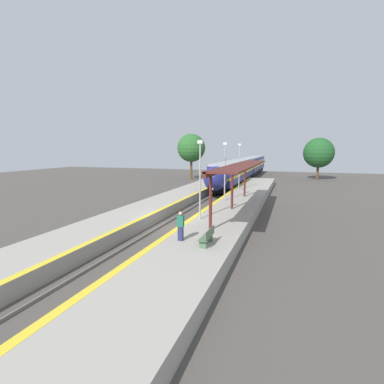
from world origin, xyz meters
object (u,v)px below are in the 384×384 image
at_px(person_waiting, 181,226).
at_px(railway_signal, 225,167).
at_px(platform_bench, 208,236).
at_px(lamppost_far, 239,164).
at_px(train, 245,168).
at_px(lamppost_mid, 225,168).
at_px(lamppost_near, 200,175).

relative_size(person_waiting, railway_signal, 0.37).
bearing_deg(platform_bench, lamppost_far, 95.51).
bearing_deg(train, lamppost_mid, -85.26).
distance_m(person_waiting, lamppost_far, 21.81).
height_order(person_waiting, lamppost_mid, lamppost_mid).
height_order(person_waiting, lamppost_far, lamppost_far).
relative_size(train, railway_signal, 11.21).
bearing_deg(railway_signal, platform_bench, -79.08).
bearing_deg(person_waiting, lamppost_far, 91.30).
distance_m(train, platform_bench, 42.28).
bearing_deg(lamppost_near, railway_signal, 98.99).
relative_size(railway_signal, lamppost_far, 0.78).
bearing_deg(platform_bench, lamppost_near, 111.02).
height_order(train, railway_signal, railway_signal).
bearing_deg(platform_bench, railway_signal, 100.92).
relative_size(railway_signal, lamppost_near, 0.78).
height_order(platform_bench, lamppost_far, lamppost_far).
relative_size(train, lamppost_mid, 8.70).
height_order(railway_signal, lamppost_mid, lamppost_mid).
height_order(train, lamppost_far, lamppost_far).
relative_size(platform_bench, lamppost_mid, 0.30).
distance_m(platform_bench, lamppost_mid, 14.15).
distance_m(platform_bench, railway_signal, 36.48).
bearing_deg(train, lamppost_near, -86.33).
bearing_deg(lamppost_far, railway_signal, 109.07).
relative_size(platform_bench, railway_signal, 0.39).
bearing_deg(train, railway_signal, -111.40).
bearing_deg(platform_bench, person_waiting, 170.63).
height_order(lamppost_mid, lamppost_far, same).
bearing_deg(lamppost_mid, lamppost_far, 90.00).
xyz_separation_m(lamppost_near, lamppost_far, (0.00, 16.43, 0.00)).
distance_m(railway_signal, lamppost_mid, 22.63).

